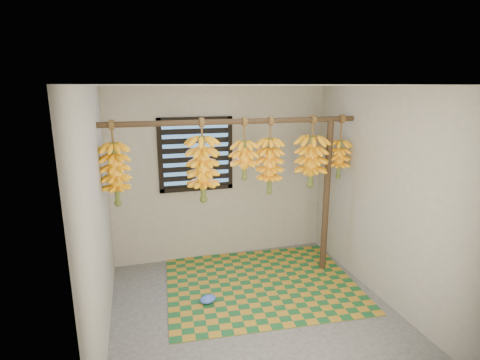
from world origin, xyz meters
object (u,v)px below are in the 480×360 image
object	(u,v)px
banana_bunch_a	(116,174)
banana_bunch_e	(311,161)
support_post	(326,197)
banana_bunch_b	(203,169)
banana_bunch_c	(244,160)
banana_bunch_f	(339,159)
plastic_bag	(208,299)
woven_mat	(261,283)
banana_bunch_d	(270,166)

from	to	relation	value
banana_bunch_a	banana_bunch_e	bearing A→B (deg)	0.00
support_post	banana_bunch_e	xyz separation A→B (m)	(-0.24, 0.00, 0.49)
banana_bunch_b	banana_bunch_c	xyz separation A→B (m)	(0.49, -0.00, 0.08)
banana_bunch_b	support_post	bearing A→B (deg)	-0.00
banana_bunch_a	banana_bunch_c	world-z (taller)	same
banana_bunch_f	support_post	bearing A→B (deg)	180.00
plastic_bag	banana_bunch_a	distance (m)	1.73
support_post	plastic_bag	size ratio (longest dim) A/B	10.19
support_post	plastic_bag	world-z (taller)	support_post
woven_mat	banana_bunch_e	bearing A→B (deg)	13.43
woven_mat	banana_bunch_e	distance (m)	1.64
woven_mat	banana_bunch_b	bearing A→B (deg)	166.26
support_post	banana_bunch_f	size ratio (longest dim) A/B	2.48
banana_bunch_c	banana_bunch_d	bearing A→B (deg)	0.00
banana_bunch_e	banana_bunch_f	xyz separation A→B (m)	(0.39, 0.00, 0.01)
support_post	banana_bunch_c	size ratio (longest dim) A/B	2.75
banana_bunch_b	woven_mat	bearing A→B (deg)	-13.74
woven_mat	banana_bunch_a	size ratio (longest dim) A/B	2.48
support_post	banana_bunch_d	world-z (taller)	banana_bunch_d
banana_bunch_a	banana_bunch_b	bearing A→B (deg)	0.00
banana_bunch_c	support_post	bearing A→B (deg)	0.00
plastic_bag	banana_bunch_a	size ratio (longest dim) A/B	0.21
plastic_bag	banana_bunch_f	size ratio (longest dim) A/B	0.24
banana_bunch_a	banana_bunch_e	world-z (taller)	same
banana_bunch_e	banana_bunch_f	world-z (taller)	same
banana_bunch_f	banana_bunch_e	bearing A→B (deg)	180.00
banana_bunch_a	woven_mat	bearing A→B (deg)	-5.78
banana_bunch_e	banana_bunch_c	bearing A→B (deg)	180.00
banana_bunch_a	banana_bunch_c	size ratio (longest dim) A/B	1.27
banana_bunch_e	banana_bunch_f	bearing A→B (deg)	0.00
woven_mat	banana_bunch_f	world-z (taller)	banana_bunch_f
support_post	banana_bunch_f	world-z (taller)	banana_bunch_f
support_post	plastic_bag	distance (m)	1.95
banana_bunch_e	banana_bunch_d	bearing A→B (deg)	180.00
support_post	banana_bunch_b	xyz separation A→B (m)	(-1.60, 0.00, 0.47)
banana_bunch_a	banana_bunch_f	xyz separation A→B (m)	(2.70, 0.00, 0.02)
banana_bunch_d	banana_bunch_f	size ratio (longest dim) A/B	1.15
banana_bunch_b	plastic_bag	bearing A→B (deg)	-96.90
plastic_bag	banana_bunch_d	distance (m)	1.70
banana_bunch_a	banana_bunch_d	bearing A→B (deg)	0.00
banana_bunch_d	support_post	bearing A→B (deg)	0.00
support_post	banana_bunch_a	xyz separation A→B (m)	(-2.55, -0.00, 0.47)
banana_bunch_d	banana_bunch_e	size ratio (longest dim) A/B	1.06
support_post	woven_mat	world-z (taller)	support_post
banana_bunch_f	banana_bunch_a	bearing A→B (deg)	-180.00
woven_mat	banana_bunch_b	distance (m)	1.62
banana_bunch_c	banana_bunch_f	size ratio (longest dim) A/B	0.90
support_post	woven_mat	xyz separation A→B (m)	(-0.93, -0.16, -0.99)
banana_bunch_c	banana_bunch_a	bearing A→B (deg)	-180.00
banana_bunch_e	support_post	bearing A→B (deg)	0.00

